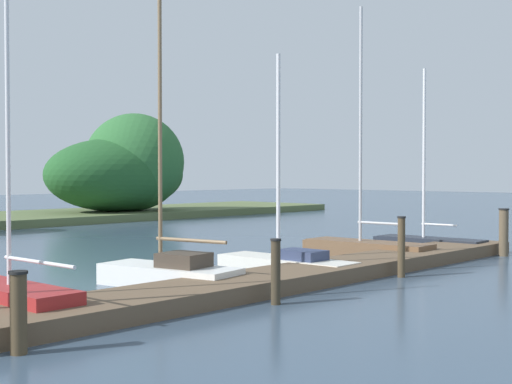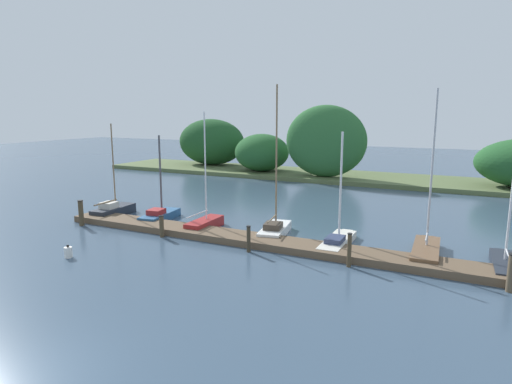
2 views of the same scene
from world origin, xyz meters
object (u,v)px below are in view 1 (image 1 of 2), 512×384
at_px(mooring_piling_3, 401,247).
at_px(mooring_piling_2, 276,271).
at_px(sailboat_4, 284,260).
at_px(sailboat_5, 363,246).
at_px(sailboat_3, 166,269).
at_px(mooring_piling_4, 504,232).
at_px(mooring_piling_1, 18,312).
at_px(sailboat_2, 12,297).
at_px(sailboat_6, 426,241).

bearing_deg(mooring_piling_3, mooring_piling_2, -178.63).
xyz_separation_m(sailboat_4, sailboat_5, (4.07, 0.32, 0.04)).
relative_size(mooring_piling_2, mooring_piling_3, 0.86).
xyz_separation_m(sailboat_3, mooring_piling_4, (10.84, -3.07, 0.35)).
height_order(sailboat_3, mooring_piling_4, sailboat_3).
bearing_deg(mooring_piling_4, mooring_piling_1, 179.95).
bearing_deg(sailboat_3, mooring_piling_2, 170.16).
height_order(sailboat_5, mooring_piling_3, sailboat_5).
bearing_deg(mooring_piling_3, mooring_piling_4, 0.41).
bearing_deg(mooring_piling_3, mooring_piling_1, 179.68).
bearing_deg(sailboat_4, mooring_piling_2, 127.36).
relative_size(sailboat_4, mooring_piling_1, 4.77).
height_order(mooring_piling_1, mooring_piling_3, mooring_piling_3).
bearing_deg(mooring_piling_3, sailboat_2, 164.38).
bearing_deg(mooring_piling_4, sailboat_4, 159.83).
bearing_deg(sailboat_3, sailboat_4, -107.23).
bearing_deg(sailboat_4, sailboat_5, -86.93).
bearing_deg(sailboat_5, mooring_piling_2, 109.70).
xyz_separation_m(sailboat_3, sailboat_6, (10.81, -0.43, -0.08)).
distance_m(sailboat_4, mooring_piling_4, 7.75).
bearing_deg(mooring_piling_2, sailboat_4, 38.74).
bearing_deg(mooring_piling_1, mooring_piling_2, -1.85).
bearing_deg(mooring_piling_3, sailboat_3, 147.30).
xyz_separation_m(sailboat_2, mooring_piling_2, (4.09, -2.60, 0.29)).
distance_m(sailboat_2, mooring_piling_2, 4.86).
height_order(sailboat_2, sailboat_5, sailboat_5).
bearing_deg(sailboat_2, sailboat_5, -89.04).
bearing_deg(sailboat_4, sailboat_2, 90.35).
relative_size(sailboat_4, sailboat_5, 0.74).
height_order(sailboat_2, sailboat_3, sailboat_3).
relative_size(sailboat_3, sailboat_5, 1.05).
xyz_separation_m(mooring_piling_3, mooring_piling_4, (6.00, 0.04, -0.01)).
height_order(sailboat_3, mooring_piling_3, sailboat_3).
xyz_separation_m(sailboat_2, sailboat_4, (7.62, 0.23, -0.06)).
xyz_separation_m(sailboat_4, mooring_piling_2, (-3.52, -2.83, 0.34)).
bearing_deg(sailboat_5, sailboat_4, 91.67).
xyz_separation_m(sailboat_3, mooring_piling_1, (-5.22, -3.05, 0.20)).
bearing_deg(mooring_piling_4, sailboat_3, 164.22).
relative_size(sailboat_2, mooring_piling_1, 5.58).
bearing_deg(sailboat_6, sailboat_3, 85.51).
relative_size(mooring_piling_1, mooring_piling_3, 0.79).
bearing_deg(sailboat_5, sailboat_2, 89.89).
bearing_deg(sailboat_5, mooring_piling_1, 100.22).
distance_m(sailboat_2, mooring_piling_1, 2.71).
xyz_separation_m(sailboat_2, mooring_piling_1, (-1.19, -2.42, 0.23)).
bearing_deg(sailboat_4, mooring_piling_4, -111.55).
bearing_deg(mooring_piling_3, sailboat_4, 114.93).
xyz_separation_m(sailboat_3, sailboat_5, (7.65, -0.08, -0.05)).
height_order(sailboat_2, mooring_piling_2, sailboat_2).
relative_size(sailboat_6, mooring_piling_2, 4.69).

